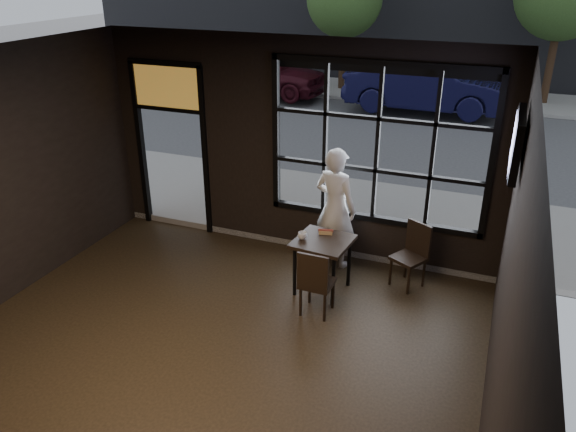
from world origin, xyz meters
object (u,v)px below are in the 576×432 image
at_px(chair_near, 317,281).
at_px(man, 335,208).
at_px(navy_car, 427,85).
at_px(cafe_table, 322,265).

height_order(chair_near, man, man).
xyz_separation_m(man, navy_car, (-0.17, 9.30, -0.04)).
bearing_deg(navy_car, cafe_table, -178.28).
height_order(cafe_table, chair_near, chair_near).
height_order(man, navy_car, man).
bearing_deg(cafe_table, man, 101.21).
bearing_deg(man, cafe_table, 111.79).
distance_m(cafe_table, chair_near, 0.53).
xyz_separation_m(chair_near, navy_car, (-0.36, 10.60, 0.40)).
bearing_deg(navy_car, chair_near, -177.78).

